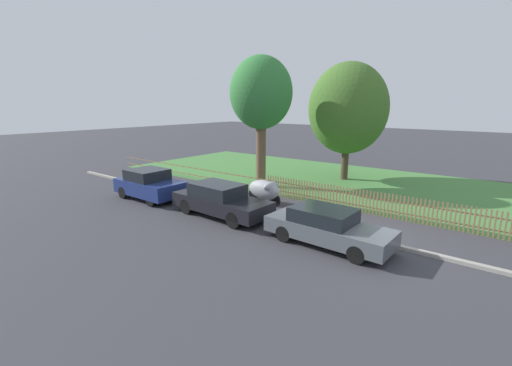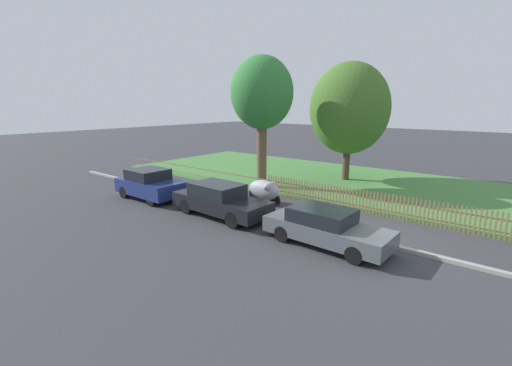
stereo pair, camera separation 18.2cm
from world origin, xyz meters
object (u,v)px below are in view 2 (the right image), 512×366
parked_car_silver_hatchback (150,184)px  parked_car_navy_estate (325,227)px  tree_behind_motorcycle (349,109)px  tree_nearest_kerb (262,94)px  covered_motorcycle (265,190)px  parked_car_black_saloon (220,200)px

parked_car_silver_hatchback → parked_car_navy_estate: 9.78m
tree_behind_motorcycle → parked_car_silver_hatchback: bearing=-119.6°
tree_nearest_kerb → parked_car_silver_hatchback: bearing=-116.3°
parked_car_navy_estate → tree_behind_motorcycle: (-3.87, 10.27, 3.78)m
covered_motorcycle → tree_behind_motorcycle: 8.49m
parked_car_silver_hatchback → tree_nearest_kerb: (2.80, 5.66, 4.49)m
parked_car_silver_hatchback → tree_nearest_kerb: tree_nearest_kerb is taller
parked_car_silver_hatchback → parked_car_navy_estate: size_ratio=0.86×
parked_car_navy_estate → parked_car_silver_hatchback: bearing=-177.3°
tree_nearest_kerb → tree_behind_motorcycle: 5.74m
parked_car_silver_hatchback → parked_car_navy_estate: (9.78, 0.14, -0.10)m
parked_car_black_saloon → parked_car_navy_estate: (5.01, -0.02, -0.07)m
tree_nearest_kerb → tree_behind_motorcycle: tree_nearest_kerb is taller
covered_motorcycle → tree_nearest_kerb: tree_nearest_kerb is taller
tree_nearest_kerb → parked_car_black_saloon: bearing=-70.3°
parked_car_black_saloon → tree_behind_motorcycle: size_ratio=0.64×
parked_car_silver_hatchback → tree_behind_motorcycle: 12.52m
parked_car_navy_estate → tree_behind_motorcycle: size_ratio=0.60×
tree_nearest_kerb → tree_behind_motorcycle: bearing=56.8°
parked_car_black_saloon → parked_car_navy_estate: size_ratio=1.06×
covered_motorcycle → tree_behind_motorcycle: size_ratio=0.27×
parked_car_navy_estate → covered_motorcycle: 5.32m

